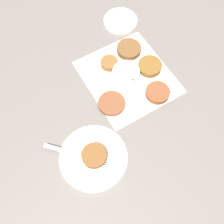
{
  "coord_description": "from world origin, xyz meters",
  "views": [
    {
      "loc": [
        -0.43,
        0.2,
        0.75
      ],
      "look_at": [
        -0.11,
        0.08,
        0.02
      ],
      "focal_mm": 42.0,
      "sensor_mm": 36.0,
      "label": 1
    }
  ],
  "objects_px": {
    "serving_plate": "(93,157)",
    "fritter_on_plate": "(94,156)",
    "extra_saucer": "(121,21)",
    "sauce_bowl": "(125,76)",
    "fork": "(84,156)"
  },
  "relations": [
    {
      "from": "fritter_on_plate",
      "to": "fork",
      "type": "distance_m",
      "value": 0.03
    },
    {
      "from": "serving_plate",
      "to": "extra_saucer",
      "type": "relative_size",
      "value": 1.57
    },
    {
      "from": "sauce_bowl",
      "to": "fork",
      "type": "bearing_deg",
      "value": 136.06
    },
    {
      "from": "serving_plate",
      "to": "fritter_on_plate",
      "type": "distance_m",
      "value": 0.02
    },
    {
      "from": "serving_plate",
      "to": "extra_saucer",
      "type": "distance_m",
      "value": 0.53
    },
    {
      "from": "fork",
      "to": "fritter_on_plate",
      "type": "bearing_deg",
      "value": -109.78
    },
    {
      "from": "sauce_bowl",
      "to": "extra_saucer",
      "type": "bearing_deg",
      "value": -16.85
    },
    {
      "from": "fork",
      "to": "sauce_bowl",
      "type": "bearing_deg",
      "value": -43.94
    },
    {
      "from": "sauce_bowl",
      "to": "fork",
      "type": "relative_size",
      "value": 0.63
    },
    {
      "from": "sauce_bowl",
      "to": "fritter_on_plate",
      "type": "height_order",
      "value": "sauce_bowl"
    },
    {
      "from": "sauce_bowl",
      "to": "serving_plate",
      "type": "height_order",
      "value": "sauce_bowl"
    },
    {
      "from": "fritter_on_plate",
      "to": "extra_saucer",
      "type": "xyz_separation_m",
      "value": [
        0.47,
        -0.25,
        -0.02
      ]
    },
    {
      "from": "sauce_bowl",
      "to": "fork",
      "type": "xyz_separation_m",
      "value": [
        -0.21,
        0.2,
        -0.01
      ]
    },
    {
      "from": "serving_plate",
      "to": "fritter_on_plate",
      "type": "height_order",
      "value": "fritter_on_plate"
    },
    {
      "from": "serving_plate",
      "to": "fritter_on_plate",
      "type": "bearing_deg",
      "value": -113.14
    }
  ]
}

